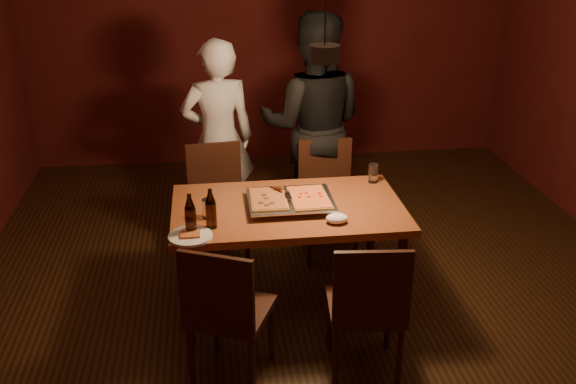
{
  "coord_description": "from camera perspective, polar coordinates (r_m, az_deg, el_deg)",
  "views": [
    {
      "loc": [
        -0.69,
        -3.67,
        2.5
      ],
      "look_at": [
        -0.2,
        0.08,
        0.85
      ],
      "focal_mm": 40.0,
      "sensor_mm": 36.0,
      "label": 1
    }
  ],
  "objects": [
    {
      "name": "room_shell",
      "position": [
        3.9,
        3.15,
        7.13
      ],
      "size": [
        6.0,
        6.0,
        6.0
      ],
      "color": "#37230F",
      "rests_on": "ground"
    },
    {
      "name": "dining_table",
      "position": [
        4.2,
        0.0,
        -2.17
      ],
      "size": [
        1.5,
        0.9,
        0.75
      ],
      "color": "#974C26",
      "rests_on": "floor"
    },
    {
      "name": "chair_far_left",
      "position": [
        4.95,
        -6.35,
        0.03
      ],
      "size": [
        0.47,
        0.47,
        0.49
      ],
      "rotation": [
        0.0,
        0.0,
        3.26
      ],
      "color": "#38190F",
      "rests_on": "floor"
    },
    {
      "name": "chair_far_right",
      "position": [
        5.01,
        3.48,
        0.45
      ],
      "size": [
        0.43,
        0.43,
        0.49
      ],
      "rotation": [
        0.0,
        0.0,
        3.16
      ],
      "color": "#38190F",
      "rests_on": "floor"
    },
    {
      "name": "chair_near_left",
      "position": [
        3.58,
        -5.64,
        -9.83
      ],
      "size": [
        0.55,
        0.55,
        0.49
      ],
      "rotation": [
        0.0,
        0.0,
        -0.42
      ],
      "color": "#38190F",
      "rests_on": "floor"
    },
    {
      "name": "chair_near_right",
      "position": [
        3.63,
        7.12,
        -9.41
      ],
      "size": [
        0.46,
        0.46,
        0.49
      ],
      "rotation": [
        0.0,
        0.0,
        -0.09
      ],
      "color": "#38190F",
      "rests_on": "floor"
    },
    {
      "name": "pizza_tray",
      "position": [
        4.16,
        0.23,
        -0.93
      ],
      "size": [
        0.56,
        0.46,
        0.05
      ],
      "primitive_type": "cube",
      "rotation": [
        0.0,
        0.0,
        -0.01
      ],
      "color": "silver",
      "rests_on": "dining_table"
    },
    {
      "name": "pizza_meat",
      "position": [
        4.14,
        -1.75,
        -0.6
      ],
      "size": [
        0.24,
        0.37,
        0.02
      ],
      "primitive_type": "cube",
      "rotation": [
        0.0,
        0.0,
        -0.02
      ],
      "color": "maroon",
      "rests_on": "pizza_tray"
    },
    {
      "name": "pizza_cheese",
      "position": [
        4.16,
        1.9,
        -0.48
      ],
      "size": [
        0.26,
        0.39,
        0.02
      ],
      "primitive_type": "cube",
      "rotation": [
        0.0,
        0.0,
        0.03
      ],
      "color": "gold",
      "rests_on": "pizza_tray"
    },
    {
      "name": "spatula",
      "position": [
        4.17,
        0.1,
        -0.33
      ],
      "size": [
        0.21,
        0.25,
        0.04
      ],
      "primitive_type": null,
      "rotation": [
        0.0,
        0.0,
        0.61
      ],
      "color": "silver",
      "rests_on": "pizza_tray"
    },
    {
      "name": "beer_bottle_a",
      "position": [
        3.81,
        -8.68,
        -1.95
      ],
      "size": [
        0.07,
        0.07,
        0.25
      ],
      "color": "black",
      "rests_on": "dining_table"
    },
    {
      "name": "beer_bottle_b",
      "position": [
        3.87,
        -6.88,
        -1.47
      ],
      "size": [
        0.07,
        0.07,
        0.25
      ],
      "color": "black",
      "rests_on": "dining_table"
    },
    {
      "name": "water_glass_left",
      "position": [
        4.02,
        -7.1,
        -1.47
      ],
      "size": [
        0.08,
        0.08,
        0.12
      ],
      "primitive_type": "cylinder",
      "color": "silver",
      "rests_on": "dining_table"
    },
    {
      "name": "water_glass_right",
      "position": [
        4.55,
        7.58,
        1.67
      ],
      "size": [
        0.07,
        0.07,
        0.14
      ],
      "primitive_type": "cylinder",
      "color": "silver",
      "rests_on": "dining_table"
    },
    {
      "name": "plate_slice",
      "position": [
        3.81,
        -8.67,
        -3.89
      ],
      "size": [
        0.26,
        0.26,
        0.03
      ],
      "color": "white",
      "rests_on": "dining_table"
    },
    {
      "name": "napkin",
      "position": [
        3.95,
        4.36,
        -2.36
      ],
      "size": [
        0.14,
        0.11,
        0.06
      ],
      "primitive_type": "ellipsoid",
      "color": "white",
      "rests_on": "dining_table"
    },
    {
      "name": "diner_white",
      "position": [
        5.25,
        -6.21,
        4.7
      ],
      "size": [
        0.65,
        0.48,
        1.63
      ],
      "primitive_type": "imported",
      "rotation": [
        0.0,
        0.0,
        3.29
      ],
      "color": "silver",
      "rests_on": "floor"
    },
    {
      "name": "diner_dark",
      "position": [
        5.24,
        2.21,
        5.92
      ],
      "size": [
        1.02,
        0.87,
        1.83
      ],
      "primitive_type": "imported",
      "rotation": [
        0.0,
        0.0,
        2.92
      ],
      "color": "black",
      "rests_on": "floor"
    },
    {
      "name": "pendant_lamp",
      "position": [
        3.81,
        3.27,
        12.34
      ],
      "size": [
        0.18,
        0.18,
        1.1
      ],
      "color": "black",
      "rests_on": "ceiling"
    }
  ]
}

